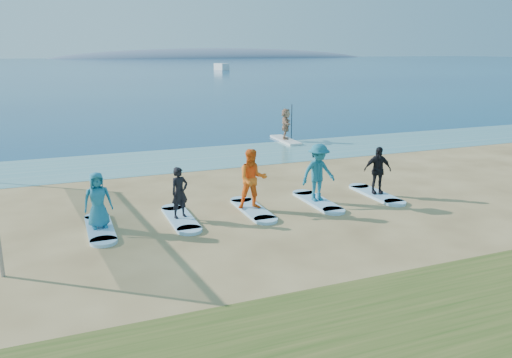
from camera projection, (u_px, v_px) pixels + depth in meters
name	position (u px, v px, depth m)	size (l,w,h in m)	color
ground	(264.00, 239.00, 13.19)	(600.00, 600.00, 0.00)	tan
shallow_water	(175.00, 160.00, 22.63)	(600.00, 600.00, 0.00)	teal
ocean	(68.00, 66.00, 156.98)	(600.00, 600.00, 0.00)	navy
island_ridge	(220.00, 58.00, 316.95)	(220.00, 56.00, 18.00)	slate
paddleboard	(286.00, 140.00, 27.30)	(0.70, 3.00, 0.12)	silver
paddleboarder	(286.00, 124.00, 27.07)	(1.54, 0.49, 1.66)	tan
boat_offshore_b	(222.00, 70.00, 123.15)	(1.94, 5.45, 1.59)	silver
surfboard_0	(100.00, 229.00, 13.82)	(0.70, 2.20, 0.09)	#9BCEF0
student_0	(98.00, 200.00, 13.62)	(0.76, 0.50, 1.56)	teal
surfboard_1	(181.00, 219.00, 14.64)	(0.70, 2.20, 0.09)	#9BCEF0
student_1	(180.00, 193.00, 14.44)	(0.55, 0.36, 1.50)	black
surfboard_2	(253.00, 210.00, 15.46)	(0.70, 2.20, 0.09)	#9BCEF0
student_2	(253.00, 179.00, 15.22)	(0.90, 0.70, 1.86)	orange
surfboard_3	(317.00, 202.00, 16.28)	(0.70, 2.20, 0.09)	#9BCEF0
student_3	(318.00, 172.00, 16.03)	(1.21, 0.69, 1.87)	#1A6682
surfboard_4	(376.00, 194.00, 17.10)	(0.70, 2.20, 0.09)	#9BCEF0
student_4	(378.00, 170.00, 16.88)	(0.95, 0.39, 1.62)	black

